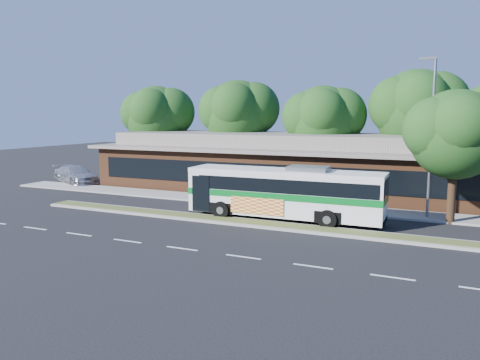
# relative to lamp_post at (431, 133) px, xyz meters

# --- Properties ---
(ground) EXTENTS (120.00, 120.00, 0.00)m
(ground) POSITION_rel_lamp_post_xyz_m (-9.56, -6.00, -4.90)
(ground) COLOR black
(ground) RESTS_ON ground
(median_strip) EXTENTS (26.00, 1.10, 0.15)m
(median_strip) POSITION_rel_lamp_post_xyz_m (-9.56, -5.40, -4.83)
(median_strip) COLOR #404F21
(median_strip) RESTS_ON ground
(sidewalk) EXTENTS (44.00, 2.60, 0.12)m
(sidewalk) POSITION_rel_lamp_post_xyz_m (-9.56, 0.40, -4.84)
(sidewalk) COLOR gray
(sidewalk) RESTS_ON ground
(parking_lot) EXTENTS (14.00, 12.00, 0.01)m
(parking_lot) POSITION_rel_lamp_post_xyz_m (-27.56, 4.00, -4.90)
(parking_lot) COLOR black
(parking_lot) RESTS_ON ground
(plaza_building) EXTENTS (33.20, 11.20, 4.45)m
(plaza_building) POSITION_rel_lamp_post_xyz_m (-9.56, 6.99, -2.77)
(plaza_building) COLOR brown
(plaza_building) RESTS_ON ground
(lamp_post) EXTENTS (0.93, 0.18, 9.07)m
(lamp_post) POSITION_rel_lamp_post_xyz_m (0.00, 0.00, 0.00)
(lamp_post) COLOR slate
(lamp_post) RESTS_ON ground
(tree_bg_a) EXTENTS (6.47, 5.80, 8.63)m
(tree_bg_a) POSITION_rel_lamp_post_xyz_m (-24.15, 9.14, 0.97)
(tree_bg_a) COLOR black
(tree_bg_a) RESTS_ON ground
(tree_bg_b) EXTENTS (6.69, 6.00, 9.00)m
(tree_bg_b) POSITION_rel_lamp_post_xyz_m (-16.13, 10.14, 1.24)
(tree_bg_b) COLOR black
(tree_bg_b) RESTS_ON ground
(tree_bg_c) EXTENTS (6.24, 5.60, 8.26)m
(tree_bg_c) POSITION_rel_lamp_post_xyz_m (-8.16, 9.13, 0.69)
(tree_bg_c) COLOR black
(tree_bg_c) RESTS_ON ground
(tree_bg_d) EXTENTS (6.91, 6.20, 9.37)m
(tree_bg_d) POSITION_rel_lamp_post_xyz_m (-1.12, 10.15, 1.52)
(tree_bg_d) COLOR black
(tree_bg_d) RESTS_ON ground
(transit_bus) EXTENTS (11.17, 2.79, 3.12)m
(transit_bus) POSITION_rel_lamp_post_xyz_m (-7.31, -3.60, -3.17)
(transit_bus) COLOR silver
(transit_bus) RESTS_ON ground
(sedan) EXTENTS (5.78, 4.06, 1.55)m
(sedan) POSITION_rel_lamp_post_xyz_m (-28.56, 2.33, -4.13)
(sedan) COLOR #AFB1B6
(sedan) RESTS_ON ground
(sidewalk_tree) EXTENTS (5.38, 4.82, 7.28)m
(sidewalk_tree) POSITION_rel_lamp_post_xyz_m (1.60, -0.58, 0.08)
(sidewalk_tree) COLOR black
(sidewalk_tree) RESTS_ON ground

